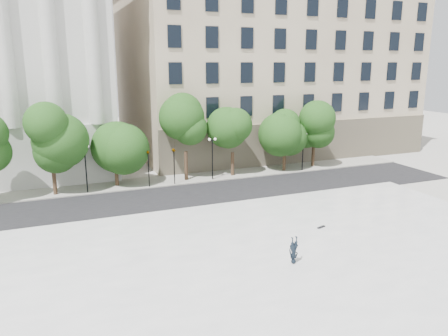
{
  "coord_description": "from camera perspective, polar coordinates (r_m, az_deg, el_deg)",
  "views": [
    {
      "loc": [
        -8.43,
        -17.95,
        11.76
      ],
      "look_at": [
        2.89,
        10.0,
        4.47
      ],
      "focal_mm": 35.0,
      "sensor_mm": 36.0,
      "label": 1
    }
  ],
  "objects": [
    {
      "name": "traffic_light_west",
      "position": [
        41.94,
        -9.9,
        2.22
      ],
      "size": [
        0.53,
        1.64,
        4.15
      ],
      "color": "black",
      "rests_on": "ground"
    },
    {
      "name": "far_sidewalk",
      "position": [
        44.36,
        -10.3,
        -1.92
      ],
      "size": [
        60.0,
        4.0,
        0.12
      ],
      "primitive_type": "cube",
      "color": "#A29F95",
      "rests_on": "ground"
    },
    {
      "name": "street",
      "position": [
        38.75,
        -8.45,
        -4.21
      ],
      "size": [
        60.0,
        8.0,
        0.02
      ],
      "primitive_type": "cube",
      "color": "black",
      "rests_on": "ground"
    },
    {
      "name": "skateboard",
      "position": [
        31.76,
        12.58,
        -7.54
      ],
      "size": [
        0.73,
        0.39,
        0.07
      ],
      "primitive_type": "cube",
      "rotation": [
        0.0,
        0.0,
        0.32
      ],
      "color": "black",
      "rests_on": "plaza"
    },
    {
      "name": "traffic_light_east",
      "position": [
        42.51,
        -6.58,
        2.58
      ],
      "size": [
        0.4,
        1.75,
        4.2
      ],
      "color": "black",
      "rests_on": "ground"
    },
    {
      "name": "ground",
      "position": [
        23.06,
        2.8,
        -17.09
      ],
      "size": [
        160.0,
        160.0,
        0.0
      ],
      "primitive_type": "plane",
      "color": "beige",
      "rests_on": "ground"
    },
    {
      "name": "person_lying",
      "position": [
        26.09,
        9.06,
        -11.73
      ],
      "size": [
        0.62,
        1.64,
        0.44
      ],
      "primitive_type": "imported",
      "rotation": [
        -1.54,
        0.0,
        0.02
      ],
      "color": "black",
      "rests_on": "plaza"
    },
    {
      "name": "lamp_posts",
      "position": [
        42.31,
        -10.26,
        1.43
      ],
      "size": [
        37.4,
        0.28,
        4.55
      ],
      "color": "black",
      "rests_on": "ground"
    },
    {
      "name": "plaza",
      "position": [
        25.36,
        -0.11,
        -13.46
      ],
      "size": [
        44.0,
        22.0,
        0.45
      ],
      "primitive_type": "cube",
      "color": "white",
      "rests_on": "ground"
    },
    {
      "name": "street_trees",
      "position": [
        42.5,
        -12.9,
        4.11
      ],
      "size": [
        45.41,
        5.47,
        7.82
      ],
      "color": "#382619",
      "rests_on": "ground"
    },
    {
      "name": "building_east",
      "position": [
        63.58,
        4.64,
        13.0
      ],
      "size": [
        36.0,
        26.15,
        23.0
      ],
      "color": "beige",
      "rests_on": "ground"
    }
  ]
}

